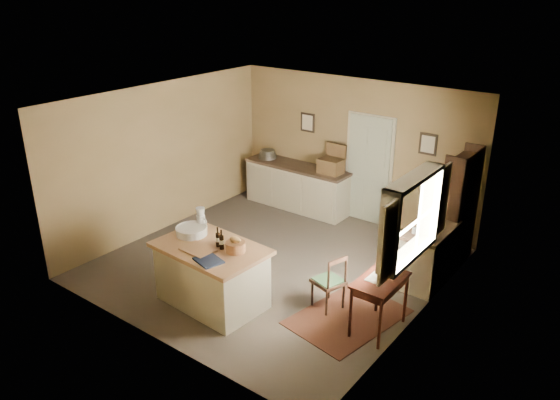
# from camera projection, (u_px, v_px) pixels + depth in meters

# --- Properties ---
(ground) EXTENTS (5.00, 5.00, 0.00)m
(ground) POSITION_uv_depth(u_px,v_px,m) (273.00, 264.00, 8.97)
(ground) COLOR brown
(ground) RESTS_ON ground
(wall_back) EXTENTS (5.00, 0.10, 2.70)m
(wall_back) POSITION_uv_depth(u_px,v_px,m) (354.00, 150.00, 10.31)
(wall_back) COLOR #977B51
(wall_back) RESTS_ON ground
(wall_front) EXTENTS (5.00, 0.10, 2.70)m
(wall_front) POSITION_uv_depth(u_px,v_px,m) (147.00, 246.00, 6.61)
(wall_front) COLOR #977B51
(wall_front) RESTS_ON ground
(wall_left) EXTENTS (0.10, 5.00, 2.70)m
(wall_left) POSITION_uv_depth(u_px,v_px,m) (164.00, 158.00, 9.85)
(wall_left) COLOR #977B51
(wall_left) RESTS_ON ground
(wall_right) EXTENTS (0.10, 5.00, 2.70)m
(wall_right) POSITION_uv_depth(u_px,v_px,m) (425.00, 229.00, 7.07)
(wall_right) COLOR #977B51
(wall_right) RESTS_ON ground
(ceiling) EXTENTS (5.00, 5.00, 0.00)m
(ceiling) POSITION_uv_depth(u_px,v_px,m) (272.00, 101.00, 7.95)
(ceiling) COLOR silver
(ceiling) RESTS_ON wall_back
(door) EXTENTS (0.97, 0.06, 2.11)m
(door) POSITION_uv_depth(u_px,v_px,m) (368.00, 168.00, 10.20)
(door) COLOR #B3BA9F
(door) RESTS_ON ground
(framed_prints) EXTENTS (2.82, 0.02, 0.38)m
(framed_prints) POSITION_uv_depth(u_px,v_px,m) (364.00, 133.00, 10.04)
(framed_prints) COLOR black
(framed_prints) RESTS_ON ground
(window) EXTENTS (0.25, 1.99, 1.12)m
(window) POSITION_uv_depth(u_px,v_px,m) (415.00, 218.00, 6.89)
(window) COLOR beige
(window) RESTS_ON ground
(work_island) EXTENTS (1.62, 1.11, 1.20)m
(work_island) POSITION_uv_depth(u_px,v_px,m) (212.00, 273.00, 7.74)
(work_island) COLOR beige
(work_island) RESTS_ON ground
(sideboard) EXTENTS (2.23, 0.63, 1.18)m
(sideboard) POSITION_uv_depth(u_px,v_px,m) (298.00, 185.00, 11.01)
(sideboard) COLOR beige
(sideboard) RESTS_ON ground
(rug) EXTENTS (1.36, 1.77, 0.01)m
(rug) POSITION_uv_depth(u_px,v_px,m) (348.00, 317.00, 7.57)
(rug) COLOR #442315
(rug) RESTS_ON ground
(writing_desk) EXTENTS (0.50, 0.82, 0.82)m
(writing_desk) POSITION_uv_depth(u_px,v_px,m) (380.00, 286.00, 7.07)
(writing_desk) COLOR #36140C
(writing_desk) RESTS_ON ground
(desk_chair) EXTENTS (0.48, 0.48, 0.83)m
(desk_chair) POSITION_uv_depth(u_px,v_px,m) (328.00, 282.00, 7.65)
(desk_chair) COLOR black
(desk_chair) RESTS_ON ground
(right_cabinet) EXTENTS (0.61, 1.09, 0.99)m
(right_cabinet) POSITION_uv_depth(u_px,v_px,m) (427.00, 254.00, 8.31)
(right_cabinet) COLOR beige
(right_cabinet) RESTS_ON ground
(shelving_unit) EXTENTS (0.33, 0.86, 1.92)m
(shelving_unit) POSITION_uv_depth(u_px,v_px,m) (461.00, 209.00, 8.68)
(shelving_unit) COLOR black
(shelving_unit) RESTS_ON ground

